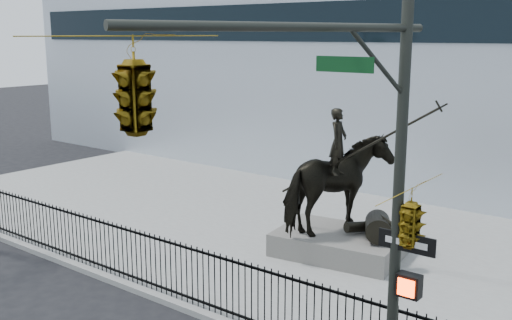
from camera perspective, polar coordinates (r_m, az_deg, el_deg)
The scene contains 7 objects.
ground at distance 15.13m, azimuth -13.42°, elevation -13.93°, with size 120.00×120.00×0.00m, color black.
plaza at distance 19.85m, azimuth 2.57°, elevation -7.03°, with size 30.00×12.00×0.15m, color gray.
building at distance 30.41m, azimuth 17.08°, elevation 7.59°, with size 44.00×14.00×9.00m, color silver.
picket_fence at distance 15.51m, azimuth -9.95°, elevation -9.49°, with size 22.10×0.10×1.50m.
statue_plinth at distance 17.91m, azimuth 7.89°, elevation -7.88°, with size 3.54×2.44×0.66m, color #63605B.
equestrian_statue at distance 17.38m, azimuth 8.25°, elevation -2.56°, with size 4.51×3.10×3.85m.
traffic_signal_right at distance 7.87m, azimuth 3.43°, elevation -0.29°, with size 2.17×6.86×7.00m.
Camera 1 is at (10.80, -8.36, 6.51)m, focal length 42.00 mm.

